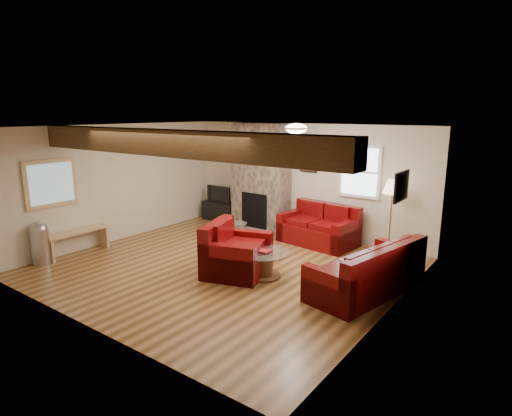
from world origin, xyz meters
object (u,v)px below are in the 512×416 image
at_px(coffee_table, 263,264).
at_px(loveseat, 318,225).
at_px(sofa_three, 367,267).
at_px(television, 220,194).
at_px(armchair_red, 237,249).
at_px(tv_cabinet, 221,211).
at_px(floor_lamp, 393,191).

bearing_deg(coffee_table, loveseat, 93.57).
distance_m(sofa_three, coffee_table, 1.72).
distance_m(coffee_table, television, 4.03).
xyz_separation_m(armchair_red, television, (-2.66, 2.64, 0.25)).
relative_size(sofa_three, loveseat, 1.32).
relative_size(loveseat, armchair_red, 1.42).
xyz_separation_m(sofa_three, armchair_red, (-2.11, -0.58, 0.05)).
bearing_deg(television, coffee_table, -38.78).
relative_size(loveseat, television, 2.14).
height_order(loveseat, coffee_table, loveseat).
height_order(sofa_three, armchair_red, armchair_red).
distance_m(armchair_red, coffee_table, 0.53).
xyz_separation_m(armchair_red, tv_cabinet, (-2.66, 2.64, -0.21)).
bearing_deg(loveseat, sofa_three, -37.74).
bearing_deg(armchair_red, loveseat, -25.10).
xyz_separation_m(sofa_three, coffee_table, (-1.65, -0.44, -0.18)).
height_order(loveseat, armchair_red, armchair_red).
xyz_separation_m(loveseat, floor_lamp, (1.45, 0.23, 0.85)).
bearing_deg(armchair_red, coffee_table, -90.69).
xyz_separation_m(coffee_table, floor_lamp, (1.31, 2.44, 1.05)).
relative_size(armchair_red, coffee_table, 1.22).
distance_m(coffee_table, tv_cabinet, 4.00).
distance_m(armchair_red, tv_cabinet, 3.76).
xyz_separation_m(loveseat, tv_cabinet, (-2.98, 0.30, -0.18)).
height_order(sofa_three, coffee_table, sofa_three).
bearing_deg(tv_cabinet, loveseat, -5.75).
bearing_deg(floor_lamp, armchair_red, -124.40).
relative_size(coffee_table, television, 1.23).
bearing_deg(tv_cabinet, armchair_red, -44.75).
distance_m(sofa_three, television, 5.20).
distance_m(sofa_three, loveseat, 2.51).
xyz_separation_m(armchair_red, floor_lamp, (1.76, 2.57, 0.82)).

